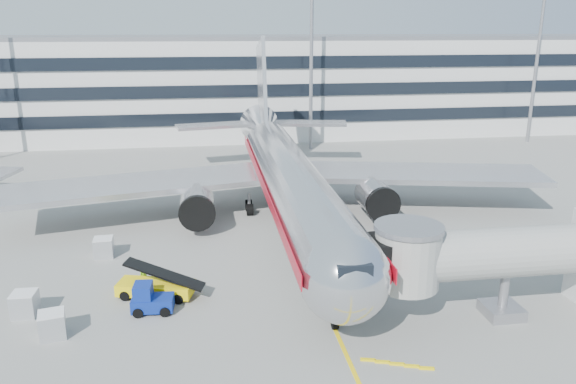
{
  "coord_description": "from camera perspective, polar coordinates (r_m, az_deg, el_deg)",
  "views": [
    {
      "loc": [
        -7.07,
        -36.64,
        17.13
      ],
      "look_at": [
        -0.52,
        7.06,
        4.0
      ],
      "focal_mm": 35.0,
      "sensor_mm": 36.0,
      "label": 1
    }
  ],
  "objects": [
    {
      "name": "ramp_worker",
      "position": [
        40.02,
        -14.48,
        -7.96
      ],
      "size": [
        0.75,
        0.77,
        1.77
      ],
      "primitive_type": "imported",
      "rotation": [
        0.0,
        0.0,
        0.84
      ],
      "color": "#9FFF1A",
      "rests_on": "ground"
    },
    {
      "name": "lead_in_line",
      "position": [
        50.19,
        0.09,
        -3.4
      ],
      "size": [
        0.25,
        70.0,
        0.01
      ],
      "primitive_type": "cube",
      "color": "yellow",
      "rests_on": "ground"
    },
    {
      "name": "terminal",
      "position": [
        95.31,
        -4.31,
        10.88
      ],
      "size": [
        150.0,
        24.25,
        15.6
      ],
      "color": "silver",
      "rests_on": "ground"
    },
    {
      "name": "light_mast_east",
      "position": [
        92.73,
        24.16,
        13.77
      ],
      "size": [
        2.4,
        1.2,
        25.45
      ],
      "color": "gray",
      "rests_on": "ground"
    },
    {
      "name": "main_jet",
      "position": [
        50.55,
        -0.2,
        1.77
      ],
      "size": [
        50.95,
        48.7,
        16.06
      ],
      "color": "silver",
      "rests_on": "ground"
    },
    {
      "name": "cargo_container_right",
      "position": [
        45.62,
        -18.21,
        -5.36
      ],
      "size": [
        1.48,
        1.48,
        1.51
      ],
      "color": "#BBBDC3",
      "rests_on": "ground"
    },
    {
      "name": "light_mast_centre",
      "position": [
        80.11,
        2.4,
        14.92
      ],
      "size": [
        2.4,
        1.2,
        25.45
      ],
      "color": "gray",
      "rests_on": "ground"
    },
    {
      "name": "cargo_container_left",
      "position": [
        38.56,
        -25.18,
        -10.26
      ],
      "size": [
        1.48,
        1.48,
        1.52
      ],
      "color": "#BBBDC3",
      "rests_on": "ground"
    },
    {
      "name": "ground",
      "position": [
        41.06,
        2.2,
        -8.12
      ],
      "size": [
        180.0,
        180.0,
        0.0
      ],
      "primitive_type": "plane",
      "color": "gray",
      "rests_on": "ground"
    },
    {
      "name": "cargo_container_front",
      "position": [
        35.51,
        -22.83,
        -12.32
      ],
      "size": [
        1.69,
        1.69,
        1.51
      ],
      "color": "#BBBDC3",
      "rests_on": "ground"
    },
    {
      "name": "jet_bridge",
      "position": [
        36.97,
        23.72,
        -5.94
      ],
      "size": [
        17.8,
        4.5,
        7.0
      ],
      "color": "silver",
      "rests_on": "ground"
    },
    {
      "name": "baggage_tug",
      "position": [
        36.41,
        -13.87,
        -10.58
      ],
      "size": [
        2.61,
        1.77,
        1.89
      ],
      "color": "navy",
      "rests_on": "ground"
    },
    {
      "name": "belt_loader",
      "position": [
        38.3,
        -13.3,
        -9.33
      ],
      "size": [
        5.3,
        3.04,
        2.47
      ],
      "color": "yellow",
      "rests_on": "ground"
    }
  ]
}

